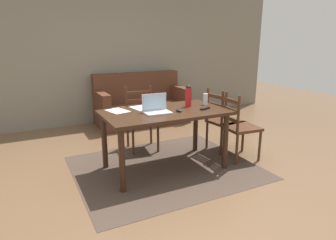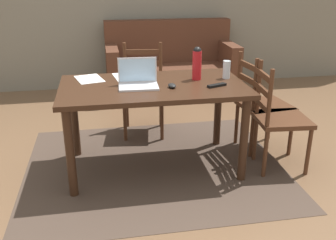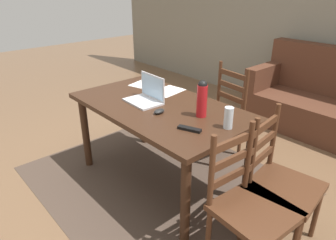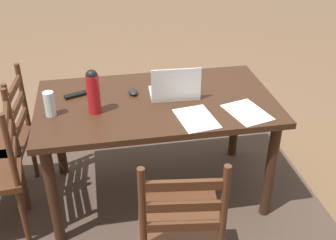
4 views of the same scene
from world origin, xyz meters
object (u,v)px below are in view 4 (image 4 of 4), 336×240
(water_bottle, at_px, (93,91))
(chair_right_near, at_px, (0,141))
(dining_table, at_px, (156,113))
(chair_far_head, at_px, (180,223))
(computer_mouse, at_px, (133,92))
(tv_remote, at_px, (77,95))
(laptop, at_px, (175,89))
(drinking_glass, at_px, (50,104))

(water_bottle, bearing_deg, chair_right_near, -21.64)
(chair_right_near, bearing_deg, dining_table, 170.76)
(chair_right_near, height_order, water_bottle, water_bottle)
(chair_far_head, bearing_deg, computer_mouse, -81.76)
(tv_remote, bearing_deg, computer_mouse, 63.66)
(chair_right_near, distance_m, tv_remote, 0.64)
(chair_far_head, relative_size, water_bottle, 3.32)
(laptop, bearing_deg, dining_table, 9.98)
(computer_mouse, distance_m, tv_remote, 0.37)
(dining_table, distance_m, computer_mouse, 0.22)
(dining_table, bearing_deg, water_bottle, 12.94)
(dining_table, relative_size, computer_mouse, 15.50)
(drinking_glass, bearing_deg, laptop, -172.67)
(tv_remote, bearing_deg, dining_table, 52.58)
(drinking_glass, distance_m, computer_mouse, 0.56)
(computer_mouse, bearing_deg, laptop, 154.27)
(chair_right_near, relative_size, tv_remote, 5.59)
(chair_far_head, distance_m, computer_mouse, 0.99)
(chair_right_near, height_order, laptop, laptop)
(dining_table, height_order, tv_remote, tv_remote)
(chair_far_head, xyz_separation_m, tv_remote, (0.50, -0.96, 0.32))
(chair_far_head, distance_m, drinking_glass, 1.06)
(water_bottle, bearing_deg, drinking_glass, -2.59)
(laptop, bearing_deg, tv_remote, -11.36)
(chair_right_near, bearing_deg, laptop, 172.80)
(drinking_glass, height_order, computer_mouse, drinking_glass)
(laptop, xyz_separation_m, water_bottle, (0.53, 0.11, 0.09))
(dining_table, distance_m, drinking_glass, 0.69)
(drinking_glass, xyz_separation_m, tv_remote, (-0.15, -0.23, -0.07))
(water_bottle, bearing_deg, chair_far_head, 118.55)
(dining_table, xyz_separation_m, chair_far_head, (0.01, 0.81, -0.21))
(chair_far_head, bearing_deg, tv_remote, -62.39)
(laptop, distance_m, tv_remote, 0.65)
(laptop, relative_size, water_bottle, 1.15)
(chair_far_head, bearing_deg, laptop, -99.07)
(chair_right_near, xyz_separation_m, water_bottle, (-0.67, 0.26, 0.46))
(drinking_glass, bearing_deg, computer_mouse, -159.61)
(chair_far_head, xyz_separation_m, laptop, (-0.13, -0.83, 0.37))
(laptop, xyz_separation_m, computer_mouse, (0.27, -0.09, -0.04))
(drinking_glass, bearing_deg, tv_remote, -124.00)
(drinking_glass, distance_m, tv_remote, 0.29)
(computer_mouse, height_order, tv_remote, computer_mouse)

